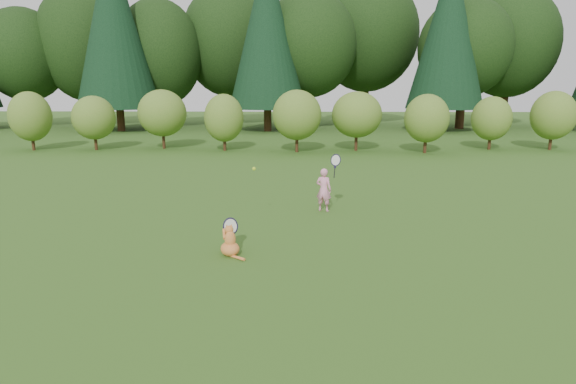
# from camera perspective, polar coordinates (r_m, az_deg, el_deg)

# --- Properties ---
(ground) EXTENTS (100.00, 100.00, 0.00)m
(ground) POSITION_cam_1_polar(r_m,az_deg,el_deg) (9.57, -1.34, -5.11)
(ground) COLOR #2D5718
(ground) RESTS_ON ground
(shrub_row) EXTENTS (28.00, 3.00, 2.80)m
(shrub_row) POSITION_cam_1_polar(r_m,az_deg,el_deg) (22.17, 0.39, 8.50)
(shrub_row) COLOR #4E7D27
(shrub_row) RESTS_ON ground
(woodland_backdrop) EXTENTS (48.00, 10.00, 15.00)m
(woodland_backdrop) POSITION_cam_1_polar(r_m,az_deg,el_deg) (32.46, 0.82, 20.50)
(woodland_backdrop) COLOR black
(woodland_backdrop) RESTS_ON ground
(child) EXTENTS (0.62, 0.44, 1.53)m
(child) POSITION_cam_1_polar(r_m,az_deg,el_deg) (11.30, 4.31, 0.38)
(child) COLOR pink
(child) RESTS_ON ground
(cat) EXTENTS (0.56, 0.80, 0.75)m
(cat) POSITION_cam_1_polar(r_m,az_deg,el_deg) (8.44, -6.91, -5.57)
(cat) COLOR #CA7026
(cat) RESTS_ON ground
(tennis_ball) EXTENTS (0.08, 0.08, 0.08)m
(tennis_ball) POSITION_cam_1_polar(r_m,az_deg,el_deg) (10.21, -4.05, 2.77)
(tennis_ball) COLOR #C2D719
(tennis_ball) RESTS_ON ground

